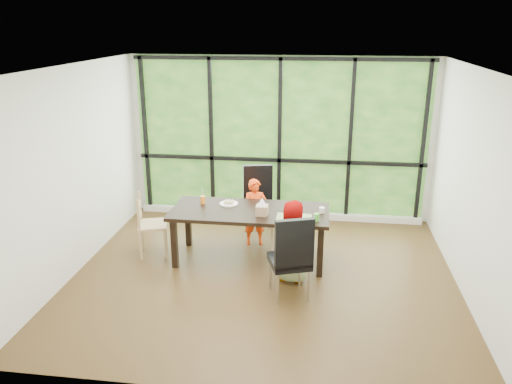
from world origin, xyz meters
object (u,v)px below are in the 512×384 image
Objects in this scene: chair_window_leather at (259,202)px; tissue_box at (262,210)px; chair_interior_leather at (290,255)px; child_toddler at (255,212)px; plate_far at (229,204)px; child_older at (294,242)px; white_mug at (322,210)px; plate_near at (294,217)px; dining_table at (250,235)px; green_cup at (317,217)px; orange_cup at (203,200)px; chair_end_beech at (153,225)px.

chair_window_leather is 6.90× the size of tissue_box.
chair_interior_leather reaches higher than child_toddler.
child_toddler is 3.89× the size of plate_far.
child_toddler is 1.25m from child_older.
chair_interior_leather reaches higher than white_mug.
chair_interior_leather is 0.74m from plate_near.
chair_interior_leather is 0.39m from child_older.
chair_interior_leather is (0.62, -0.91, 0.17)m from dining_table.
green_cup is (0.91, -1.20, 0.26)m from chair_window_leather.
plate_far is at bearing -24.31° from child_older.
dining_table is 19.89× the size of orange_cup.
plate_far is at bearing 172.82° from white_mug.
dining_table is at bearing -102.70° from chair_window_leather.
green_cup is (1.61, -0.46, -0.00)m from orange_cup.
child_toddler is at bearing 129.34° from plate_near.
tissue_box is at bearing -79.39° from chair_interior_leather.
dining_table is 1.11m from chair_interior_leather.
child_older is (0.63, -1.43, 0.01)m from chair_window_leather.
green_cup is 0.32m from white_mug.
chair_end_beech is at bearing -159.56° from chair_window_leather.
chair_window_leather is 1.92m from chair_interior_leather.
plate_near is at bearing 163.33° from green_cup.
tissue_box reaches higher than orange_cup.
child_toddler is 0.80m from tissue_box.
child_older is 1.22m from plate_far.
orange_cup is (-0.70, 0.17, 0.43)m from dining_table.
child_older is (2.05, -0.53, 0.10)m from chair_end_beech.
dining_table is at bearing -13.90° from orange_cup.
white_mug is (0.97, -0.89, 0.25)m from chair_window_leather.
orange_cup is (-1.31, 0.37, 0.05)m from plate_near.
plate_far is at bearing -96.77° from chair_end_beech.
chair_end_beech is (-1.42, -0.91, -0.09)m from chair_window_leather.
chair_window_leather is at bearing 137.67° from white_mug.
dining_table is 0.57m from child_toddler.
child_older is at bearing -120.84° from chair_end_beech.
orange_cup is 1.68m from green_cup.
child_older is (0.64, -0.52, 0.17)m from dining_table.
plate_far is (-0.33, -0.36, 0.25)m from child_toddler.
chair_end_beech is 1.14m from plate_far.
tissue_box is (0.18, -1.07, 0.28)m from chair_window_leather.
dining_table is 0.75m from plate_near.
tissue_box reaches higher than plate_far.
child_older reaches higher than plate_near.
dining_table is 8.74× the size of plate_near.
green_cup is (0.28, 0.23, 0.26)m from child_older.
chair_end_beech is at bearing -2.45° from child_older.
child_older reaches higher than chair_end_beech.
child_older is at bearing -74.09° from child_toddler.
child_toddler reaches higher than plate_far.
green_cup is (0.30, -0.09, 0.05)m from plate_near.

